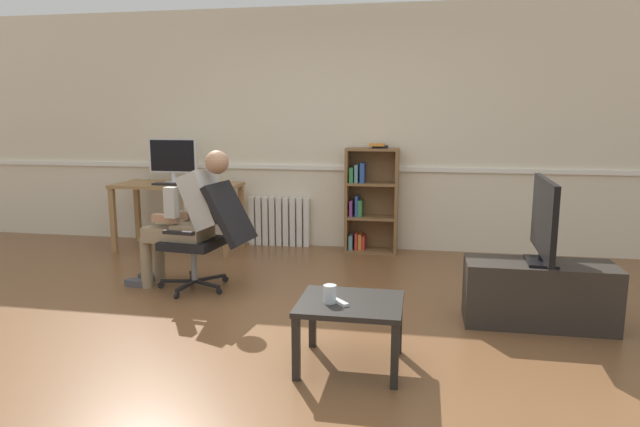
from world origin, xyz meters
name	(u,v)px	position (x,y,z in m)	size (l,w,h in m)	color
ground_plane	(278,329)	(0.00, 0.00, 0.00)	(18.00, 18.00, 0.00)	brown
back_wall	(336,130)	(0.00, 2.65, 1.35)	(12.00, 0.13, 2.70)	beige
computer_desk	(178,193)	(-1.72, 2.15, 0.65)	(1.39, 0.62, 0.76)	#9E7547
imac_monitor	(173,157)	(-1.80, 2.23, 1.04)	(0.57, 0.14, 0.50)	silver
keyboard	(170,184)	(-1.74, 2.01, 0.77)	(0.38, 0.12, 0.02)	black
computer_mouse	(196,184)	(-1.44, 2.03, 0.77)	(0.06, 0.10, 0.03)	white
bookshelf	(369,200)	(0.41, 2.44, 0.58)	(0.58, 0.29, 1.21)	brown
radiator	(279,221)	(-0.65, 2.54, 0.29)	(0.72, 0.08, 0.57)	white
office_chair	(210,232)	(-0.81, 0.78, 0.52)	(0.87, 0.62, 0.95)	black
person_seated	(189,216)	(-1.00, 0.80, 0.65)	(1.00, 0.42, 1.22)	#937F60
tv_stand	(538,294)	(1.84, 0.44, 0.23)	(1.05, 0.42, 0.46)	#2D2823
tv_screen	(544,219)	(1.85, 0.44, 0.78)	(0.21, 0.87, 0.61)	black
coffee_table	(350,311)	(0.58, -0.49, 0.35)	(0.62, 0.54, 0.41)	black
drinking_glass	(330,294)	(0.47, -0.54, 0.47)	(0.08, 0.08, 0.11)	silver
spare_remote	(339,302)	(0.52, -0.54, 0.42)	(0.04, 0.15, 0.02)	white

